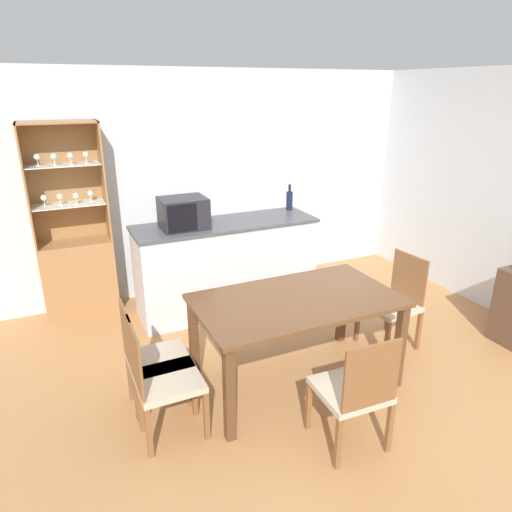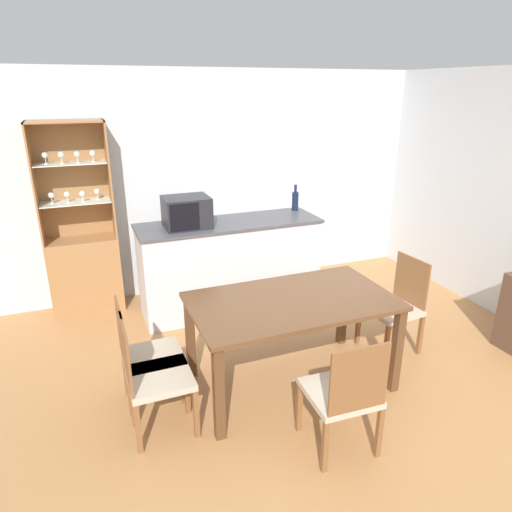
{
  "view_description": "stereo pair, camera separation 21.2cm",
  "coord_description": "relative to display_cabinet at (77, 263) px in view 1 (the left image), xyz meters",
  "views": [
    {
      "loc": [
        -1.75,
        -2.47,
        2.34
      ],
      "look_at": [
        -0.09,
        1.13,
        0.87
      ],
      "focal_mm": 32.0,
      "sensor_mm": 36.0,
      "label": 1
    },
    {
      "loc": [
        -1.55,
        -2.55,
        2.34
      ],
      "look_at": [
        -0.09,
        1.13,
        0.87
      ],
      "focal_mm": 32.0,
      "sensor_mm": 36.0,
      "label": 2
    }
  ],
  "objects": [
    {
      "name": "dining_chair_side_left_near",
      "position": [
        0.36,
        -2.21,
        -0.15
      ],
      "size": [
        0.44,
        0.44,
        0.89
      ],
      "rotation": [
        0.0,
        0.0,
        -1.57
      ],
      "color": "#C1B299",
      "rests_on": "ground_plane"
    },
    {
      "name": "display_cabinet",
      "position": [
        0.0,
        0.0,
        0.0
      ],
      "size": [
        0.74,
        0.36,
        2.04
      ],
      "color": "#A37042",
      "rests_on": "ground_plane"
    },
    {
      "name": "ground_plane",
      "position": [
        1.59,
        -2.43,
        -0.59
      ],
      "size": [
        18.0,
        18.0,
        0.0
      ],
      "primitive_type": "plane",
      "color": "#B27A47"
    },
    {
      "name": "dining_chair_head_near",
      "position": [
        1.5,
        -2.87,
        -0.15
      ],
      "size": [
        0.46,
        0.46,
        0.89
      ],
      "rotation": [
        0.0,
        0.0,
        -0.04
      ],
      "color": "#C1B299",
      "rests_on": "ground_plane"
    },
    {
      "name": "microwave",
      "position": [
        1.03,
        -0.55,
        0.56
      ],
      "size": [
        0.46,
        0.38,
        0.31
      ],
      "color": "#232328",
      "rests_on": "kitchen_counter"
    },
    {
      "name": "dining_chair_side_left_far",
      "position": [
        0.36,
        -1.93,
        -0.15
      ],
      "size": [
        0.44,
        0.44,
        0.89
      ],
      "rotation": [
        0.0,
        0.0,
        -1.56
      ],
      "color": "#C1B299",
      "rests_on": "ground_plane"
    },
    {
      "name": "dining_table",
      "position": [
        1.5,
        -2.07,
        0.08
      ],
      "size": [
        1.6,
        0.93,
        0.77
      ],
      "color": "brown",
      "rests_on": "ground_plane"
    },
    {
      "name": "wall_back",
      "position": [
        1.59,
        0.2,
        0.68
      ],
      "size": [
        6.8,
        0.06,
        2.55
      ],
      "color": "silver",
      "rests_on": "ground_plane"
    },
    {
      "name": "wine_bottle",
      "position": [
        2.36,
        -0.34,
        0.52
      ],
      "size": [
        0.08,
        0.08,
        0.3
      ],
      "color": "#141E38",
      "rests_on": "kitchen_counter"
    },
    {
      "name": "kitchen_counter",
      "position": [
        1.49,
        -0.53,
        -0.09
      ],
      "size": [
        1.96,
        0.63,
        1.0
      ],
      "color": "silver",
      "rests_on": "ground_plane"
    },
    {
      "name": "dining_chair_side_right_far",
      "position": [
        2.64,
        -1.92,
        -0.15
      ],
      "size": [
        0.47,
        0.47,
        0.89
      ],
      "rotation": [
        0.0,
        0.0,
        1.65
      ],
      "color": "#C1B299",
      "rests_on": "ground_plane"
    }
  ]
}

